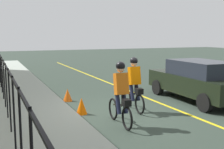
{
  "coord_description": "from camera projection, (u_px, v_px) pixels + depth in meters",
  "views": [
    {
      "loc": [
        -8.1,
        4.17,
        2.54
      ],
      "look_at": [
        1.88,
        -0.21,
        1.0
      ],
      "focal_mm": 44.5,
      "sensor_mm": 36.0,
      "label": 1
    }
  ],
  "objects": [
    {
      "name": "traffic_cone_far",
      "position": [
        82.0,
        106.0,
        9.0
      ],
      "size": [
        0.36,
        0.36,
        0.54
      ],
      "primitive_type": "cone",
      "color": "#FE6102",
      "rests_on": "ground"
    },
    {
      "name": "sidewalk",
      "position": [
        24.0,
        122.0,
        7.99
      ],
      "size": [
        40.0,
        3.2,
        0.15
      ],
      "primitive_type": "cube",
      "color": "#A0AA9E",
      "rests_on": "ground"
    },
    {
      "name": "ground_plane",
      "position": [
        129.0,
        111.0,
        9.36
      ],
      "size": [
        80.0,
        80.0,
        0.0
      ],
      "primitive_type": "plane",
      "color": "#2D3930"
    },
    {
      "name": "lane_line_centre",
      "position": [
        168.0,
        106.0,
        10.0
      ],
      "size": [
        36.0,
        0.12,
        0.01
      ],
      "primitive_type": "cube",
      "color": "yellow",
      "rests_on": "ground"
    },
    {
      "name": "iron_fence",
      "position": [
        5.0,
        77.0,
        8.57
      ],
      "size": [
        17.27,
        0.04,
        1.6
      ],
      "color": "black",
      "rests_on": "sidewalk"
    },
    {
      "name": "cyclist_follow",
      "position": [
        121.0,
        94.0,
        7.78
      ],
      "size": [
        1.71,
        0.38,
        1.83
      ],
      "rotation": [
        0.0,
        0.0,
        -0.05
      ],
      "color": "black",
      "rests_on": "ground"
    },
    {
      "name": "traffic_cone_near",
      "position": [
        68.0,
        95.0,
        10.79
      ],
      "size": [
        0.36,
        0.36,
        0.48
      ],
      "primitive_type": "cone",
      "color": "#E95C10",
      "rests_on": "ground"
    },
    {
      "name": "cyclist_lead",
      "position": [
        134.0,
        84.0,
        9.31
      ],
      "size": [
        1.71,
        0.38,
        1.83
      ],
      "rotation": [
        0.0,
        0.0,
        -0.05
      ],
      "color": "black",
      "rests_on": "ground"
    },
    {
      "name": "patrol_sedan",
      "position": [
        198.0,
        80.0,
        10.8
      ],
      "size": [
        4.45,
        2.02,
        1.58
      ],
      "rotation": [
        0.0,
        0.0,
        -0.03
      ],
      "color": "black",
      "rests_on": "ground"
    }
  ]
}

